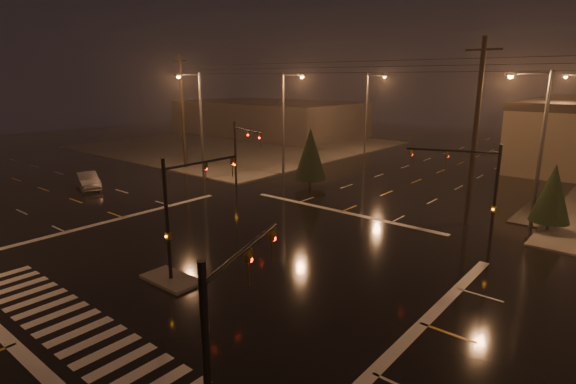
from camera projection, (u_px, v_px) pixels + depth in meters
name	position (u px, v px, depth m)	size (l,w,h in m)	color
ground	(232.00, 256.00, 24.68)	(140.00, 140.00, 0.00)	black
sidewalk_nw	(240.00, 145.00, 65.60)	(36.00, 36.00, 0.12)	#4D4A45
median_island	(171.00, 279.00, 21.68)	(3.00, 1.60, 0.15)	#4D4A45
crosswalk	(67.00, 323.00, 17.97)	(15.00, 2.60, 0.01)	beige
stop_bar_near	(13.00, 345.00, 16.47)	(16.00, 0.50, 0.01)	beige
stop_bar_far	(341.00, 212.00, 32.89)	(16.00, 0.50, 0.01)	beige
commercial_block	(269.00, 118.00, 76.97)	(30.00, 18.00, 5.60)	#3C3735
signal_mast_median	(182.00, 202.00, 21.47)	(0.25, 4.59, 6.00)	black
signal_mast_ne	(476.00, 182.00, 25.44)	(4.84, 1.86, 6.00)	black
signal_mast_nw	(240.00, 149.00, 37.18)	(4.84, 1.86, 6.00)	black
signal_mast_se	(224.00, 342.00, 10.17)	(1.55, 3.87, 6.00)	black
streetlight_1	(286.00, 117.00, 43.60)	(2.77, 0.32, 10.00)	#38383A
streetlight_2	(368.00, 109.00, 55.54)	(2.77, 0.32, 10.00)	#38383A
streetlight_3	(537.00, 139.00, 28.28)	(2.77, 0.32, 10.00)	#38383A
streetlight_5	(199.00, 119.00, 41.49)	(0.32, 2.77, 10.00)	#38383A
utility_pole_0	(183.00, 111.00, 47.22)	(2.20, 0.32, 12.00)	black
utility_pole_1	(475.00, 133.00, 28.67)	(2.20, 0.32, 12.00)	black
conifer_0	(552.00, 193.00, 27.98)	(2.38, 2.38, 4.41)	black
conifer_3	(310.00, 154.00, 39.78)	(2.92, 2.92, 5.26)	black
car_crossing	(87.00, 180.00, 39.59)	(1.56, 4.48, 1.48)	slate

